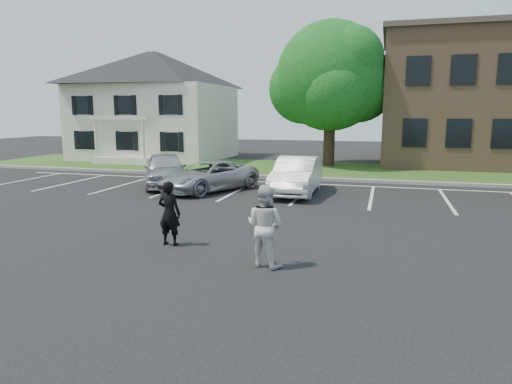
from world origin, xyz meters
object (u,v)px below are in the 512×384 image
Objects in this scene: tree at (332,79)px; house at (155,106)px; car_silver_west at (165,169)px; man_white_shirt at (265,226)px; car_white_sedan at (297,176)px; man_black_suit at (169,213)px; car_silver_minivan at (208,176)px.

house is at bearing 172.57° from tree.
house is 2.28× the size of car_silver_west.
man_white_shirt is 9.18m from car_white_sedan.
car_white_sedan is at bearing -31.08° from car_silver_west.
man_black_suit is 8.41m from car_white_sedan.
car_silver_west reaches higher than car_white_sedan.
man_black_suit is 0.36× the size of car_silver_west.
car_silver_minivan is at bearing -175.37° from car_white_sedan.
car_silver_minivan is at bearing -44.13° from car_silver_west.
tree is 11.26m from car_white_sedan.
house is at bearing 135.76° from car_white_sedan.
car_silver_west is at bearing -60.39° from house.
man_white_shirt is (0.85, -19.41, -4.45)m from tree.
house is 5.73× the size of man_white_shirt.
tree is at bearing -70.32° from man_white_shirt.
man_white_shirt is (2.72, -0.88, 0.08)m from man_black_suit.
man_black_suit is 2.86m from man_white_shirt.
car_silver_west reaches higher than car_silver_minivan.
car_silver_west is (-7.16, 9.41, -0.13)m from man_white_shirt.
house is 2.23× the size of car_silver_minivan.
car_white_sedan is (12.76, -11.97, -3.07)m from house.
car_silver_minivan is at bearing -72.68° from man_black_suit.
car_white_sedan is (1.68, 8.24, -0.07)m from man_black_suit.
man_black_suit is 0.36× the size of car_white_sedan.
car_silver_west is 6.13m from car_white_sedan.
car_white_sedan reaches higher than car_silver_minivan.
tree reaches higher than man_white_shirt.
car_silver_minivan is (-3.95, -10.66, -4.71)m from tree.
man_white_shirt is 9.98m from car_silver_minivan.
man_white_shirt is at bearing 164.51° from man_black_suit.
car_silver_west is (-6.31, -9.99, -4.58)m from tree.
tree is at bearing -7.43° from house.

